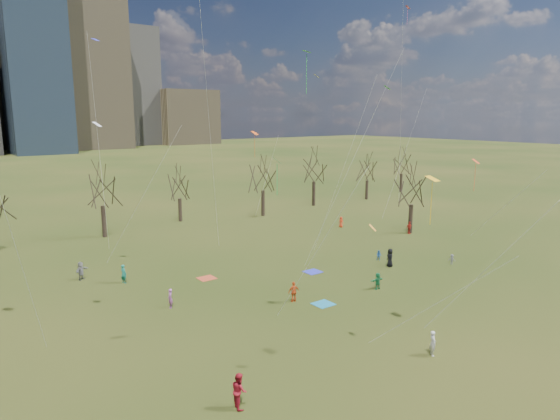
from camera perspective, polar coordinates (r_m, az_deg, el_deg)
ground at (r=38.14m, az=11.19°, el=-13.16°), size 500.00×500.00×0.00m
bare_tree_row at (r=66.30m, az=-13.28°, el=2.53°), size 113.04×29.80×9.50m
blanket_teal at (r=42.02m, az=4.97°, el=-10.65°), size 1.60×1.50×0.03m
blanket_navy at (r=50.05m, az=3.77°, el=-7.06°), size 1.60×1.50×0.03m
blanket_crimson at (r=48.56m, az=-8.37°, el=-7.72°), size 1.60×1.50×0.03m
person_1 at (r=34.85m, az=17.05°, el=-14.34°), size 0.67×0.73×1.67m
person_2 at (r=28.25m, az=-4.68°, el=-19.86°), size 0.96×1.11×1.97m
person_3 at (r=55.27m, az=19.05°, el=-5.34°), size 0.64×0.80×1.08m
person_4 at (r=42.10m, az=1.59°, el=-9.33°), size 1.08×0.60×1.74m
person_5 at (r=45.83m, az=11.10°, el=-7.96°), size 1.44×0.51×1.53m
person_6 at (r=52.60m, az=12.47°, el=-5.34°), size 0.94×1.10×1.90m
person_7 at (r=41.81m, az=-12.44°, el=-9.83°), size 0.52×0.66×1.60m
person_8 at (r=54.62m, az=11.24°, el=-5.11°), size 0.63×0.68×1.12m
person_10 at (r=67.52m, az=14.55°, el=-1.96°), size 0.99×0.46×1.64m
person_11 at (r=51.05m, az=-21.79°, el=-6.46°), size 1.61×1.38×1.75m
person_12 at (r=69.58m, az=6.99°, el=-1.38°), size 0.66×0.83×1.49m
person_13 at (r=48.73m, az=-17.44°, el=-6.97°), size 0.60×0.75×1.78m
kites_airborne at (r=49.16m, az=3.12°, el=7.76°), size 69.14×45.88×31.95m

